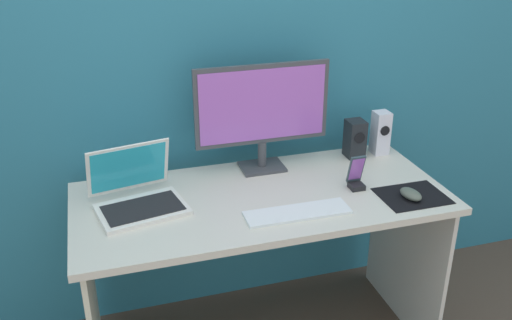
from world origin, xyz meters
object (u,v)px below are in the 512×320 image
object	(u,v)px
monitor	(262,111)
mouse	(411,194)
keyboard_external	(297,213)
speaker_near_monitor	(355,139)
phone_in_dock	(356,177)
speaker_right	(380,133)
laptop	(138,195)

from	to	relation	value
monitor	mouse	world-z (taller)	monitor
keyboard_external	mouse	size ratio (longest dim) A/B	3.85
speaker_near_monitor	phone_in_dock	bearing A→B (deg)	-114.50
speaker_near_monitor	mouse	world-z (taller)	speaker_near_monitor
speaker_right	laptop	bearing A→B (deg)	-170.55
speaker_right	mouse	size ratio (longest dim) A/B	1.93
monitor	mouse	distance (m)	0.66
speaker_near_monitor	keyboard_external	xyz separation A→B (m)	(-0.42, -0.40, -0.08)
mouse	phone_in_dock	xyz separation A→B (m)	(-0.16, 0.15, 0.03)
speaker_right	mouse	world-z (taller)	speaker_right
monitor	keyboard_external	distance (m)	0.47
monitor	keyboard_external	xyz separation A→B (m)	(0.01, -0.40, -0.25)
keyboard_external	phone_in_dock	distance (m)	0.32
monitor	speaker_right	distance (m)	0.57
phone_in_dock	laptop	bearing A→B (deg)	173.30
phone_in_dock	speaker_right	bearing A→B (deg)	48.10
laptop	keyboard_external	bearing A→B (deg)	-22.45
laptop	monitor	bearing A→B (deg)	18.49
speaker_near_monitor	monitor	bearing A→B (deg)	-179.82
laptop	mouse	xyz separation A→B (m)	(0.99, -0.24, -0.02)
monitor	phone_in_dock	bearing A→B (deg)	-42.85
speaker_right	mouse	bearing A→B (deg)	-102.29
monitor	phone_in_dock	xyz separation A→B (m)	(0.30, -0.28, -0.21)
speaker_near_monitor	keyboard_external	distance (m)	0.58
mouse	laptop	bearing A→B (deg)	155.88
speaker_right	phone_in_dock	xyz separation A→B (m)	(-0.25, -0.28, -0.05)
laptop	phone_in_dock	size ratio (longest dim) A/B	2.61
monitor	speaker_right	xyz separation A→B (m)	(0.55, 0.00, -0.16)
speaker_near_monitor	keyboard_external	bearing A→B (deg)	-135.92
speaker_right	phone_in_dock	distance (m)	0.38
monitor	laptop	world-z (taller)	monitor
monitor	laptop	distance (m)	0.60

